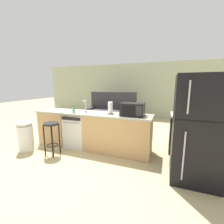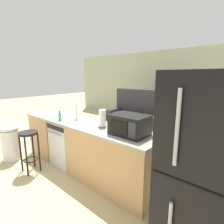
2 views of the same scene
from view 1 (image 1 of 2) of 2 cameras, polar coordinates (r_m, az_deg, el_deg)
ground_plane at (r=4.03m, az=-9.43°, el=-12.78°), size 24.00×24.00×0.00m
wall_back at (r=7.57m, az=8.56°, el=8.11°), size 10.00×0.06×2.60m
kitchen_counter at (r=3.77m, az=-6.43°, el=-7.51°), size 2.94×0.66×0.90m
dishwasher at (r=4.01m, az=-12.73°, el=-6.61°), size 0.58×0.61×0.84m
stove_range at (r=3.93m, az=26.65°, el=-7.34°), size 0.76×0.68×0.90m
refrigerator at (r=2.77m, az=29.59°, el=-5.75°), size 0.72×0.73×1.73m
microwave at (r=3.31m, az=7.86°, el=1.02°), size 0.50×0.37×0.28m
sink_faucet at (r=3.76m, az=-10.09°, el=1.92°), size 0.07×0.18×0.30m
paper_towel_roll at (r=3.49m, az=-0.65°, el=1.54°), size 0.14×0.14×0.28m
soap_bottle at (r=3.72m, az=-14.41°, el=0.74°), size 0.06×0.06×0.18m
kettle at (r=3.72m, az=30.08°, el=-0.12°), size 0.21×0.17×0.19m
bar_stool at (r=3.63m, az=-22.06°, el=-7.02°), size 0.32×0.32×0.74m
trash_bin at (r=4.17m, az=-30.10°, el=-7.73°), size 0.35×0.35×0.74m
couch at (r=6.48m, az=0.07°, el=-0.19°), size 2.07×1.08×1.27m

